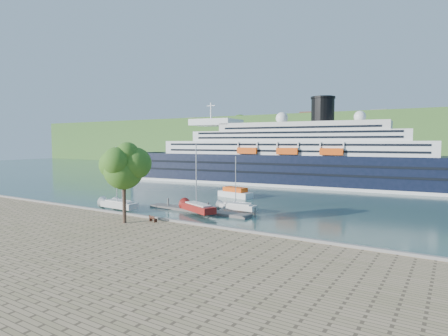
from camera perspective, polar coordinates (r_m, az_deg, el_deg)
ground at (r=55.56m, az=-14.32°, el=-7.92°), size 400.00×400.00×0.00m
far_hillside at (r=186.70m, az=19.79°, el=3.96°), size 400.00×50.00×24.00m
quay_coping at (r=55.20m, az=-14.49°, el=-6.78°), size 220.00×0.50×0.30m
cruise_ship at (r=101.08m, az=8.77°, el=3.98°), size 102.55×24.67×22.81m
park_bench at (r=49.87m, az=-10.74°, el=-7.54°), size 1.48×0.92×0.88m
promenade_tree at (r=49.21m, az=-15.02°, el=-1.72°), size 6.72×6.72×11.13m
floating_pontoon at (r=61.48m, az=-4.03°, el=-6.45°), size 19.16×2.77×0.42m
sailboat_white_near at (r=65.07m, az=-15.14°, el=-2.53°), size 6.59×3.90×8.23m
sailboat_red at (r=58.18m, az=-3.97°, el=-2.05°), size 8.31×5.35×10.46m
sailboat_white_far at (r=60.23m, az=2.17°, el=-2.70°), size 6.73×1.95×8.66m
tender_launch at (r=76.87m, az=1.72°, el=-3.71°), size 7.87×3.87×2.08m
sailboat_extra at (r=63.64m, az=-15.75°, el=-1.83°), size 7.94×2.62×10.11m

